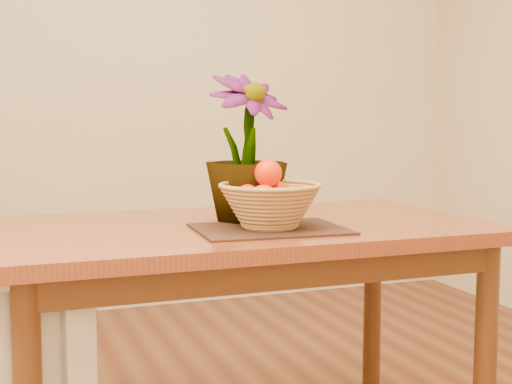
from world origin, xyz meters
name	(u,v)px	position (x,y,z in m)	size (l,w,h in m)	color
wall_back	(122,62)	(0.00, 2.25, 1.35)	(4.00, 0.02, 2.70)	#F2E5B8
table	(242,253)	(0.00, 0.30, 0.66)	(1.40, 0.80, 0.75)	maroon
placemat	(270,229)	(0.03, 0.15, 0.75)	(0.40, 0.30, 0.01)	#371C14
wicker_basket	(270,207)	(0.03, 0.15, 0.81)	(0.28, 0.28, 0.11)	#A78345
orange_pile	(270,193)	(0.03, 0.16, 0.85)	(0.17, 0.18, 0.14)	#F93004
potted_plant	(246,148)	(0.02, 0.32, 0.97)	(0.24, 0.24, 0.44)	#154313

